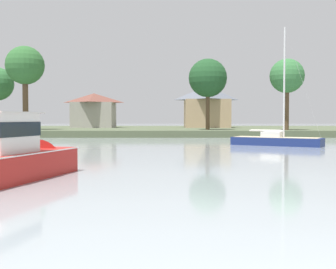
# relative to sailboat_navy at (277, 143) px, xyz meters

# --- Properties ---
(far_shore_bank) EXTENTS (209.20, 44.00, 1.03)m
(far_shore_bank) POSITION_rel_sailboat_navy_xyz_m (-6.44, 39.54, 0.25)
(far_shore_bank) COLOR #4C563D
(far_shore_bank) RESTS_ON ground
(sailboat_navy) EXTENTS (9.31, 6.96, 12.78)m
(sailboat_navy) POSITION_rel_sailboat_navy_xyz_m (0.00, 0.00, 0.00)
(sailboat_navy) COLOR navy
(sailboat_navy) RESTS_ON ground
(cruiser_red) EXTENTS (5.63, 10.49, 6.07)m
(cruiser_red) POSITION_rel_sailboat_navy_xyz_m (-18.64, -24.07, 0.41)
(cruiser_red) COLOR #B2231E
(cruiser_red) RESTS_ON ground
(shore_tree_left) EXTENTS (6.15, 6.15, 13.44)m
(shore_tree_left) POSITION_rel_sailboat_navy_xyz_m (-34.34, 23.77, 10.95)
(shore_tree_left) COLOR brown
(shore_tree_left) RESTS_ON far_shore_bank
(shore_tree_far_right) EXTENTS (5.31, 5.31, 11.08)m
(shore_tree_far_right) POSITION_rel_sailboat_navy_xyz_m (7.13, 21.36, 9.08)
(shore_tree_far_right) COLOR brown
(shore_tree_far_right) RESTS_ON far_shore_bank
(shore_tree_inland_b) EXTENTS (6.15, 6.15, 11.38)m
(shore_tree_inland_b) POSITION_rel_sailboat_navy_xyz_m (-4.96, 23.43, 9.01)
(shore_tree_inland_b) COLOR brown
(shore_tree_inland_b) RESTS_ON far_shore_bank
(cottage_behind_trees) EXTENTS (9.51, 10.77, 8.44)m
(cottage_behind_trees) POSITION_rel_sailboat_navy_xyz_m (-3.49, 41.87, 5.13)
(cottage_behind_trees) COLOR tan
(cottage_behind_trees) RESTS_ON far_shore_bank
(cottage_near_water) EXTENTS (8.74, 8.08, 6.90)m
(cottage_near_water) POSITION_rel_sailboat_navy_xyz_m (-26.30, 40.64, 4.32)
(cottage_near_water) COLOR #9E998E
(cottage_near_water) RESTS_ON far_shore_bank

